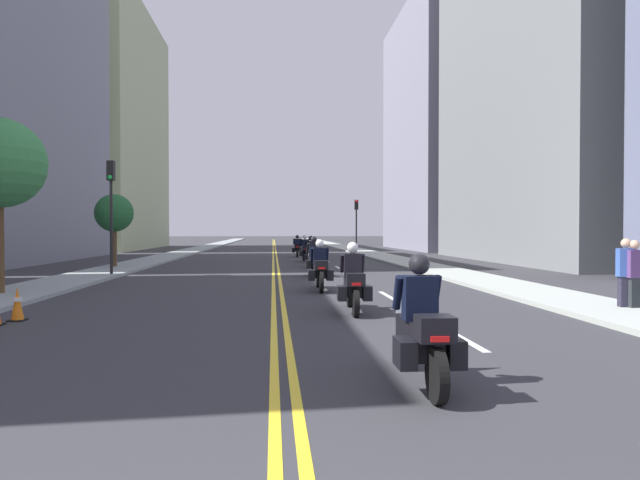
{
  "coord_description": "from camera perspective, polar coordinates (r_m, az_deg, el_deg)",
  "views": [
    {
      "loc": [
        -0.13,
        -1.31,
        1.88
      ],
      "look_at": [
        1.88,
        22.05,
        1.47
      ],
      "focal_mm": 30.68,
      "sensor_mm": 36.0,
      "label": 1
    }
  ],
  "objects": [
    {
      "name": "sidewalk_left",
      "position": [
        49.89,
        -13.4,
        -1.12
      ],
      "size": [
        2.38,
        144.0,
        0.12
      ],
      "primitive_type": "cube",
      "color": "gray",
      "rests_on": "ground"
    },
    {
      "name": "motorcycle_5",
      "position": [
        33.12,
        -1.58,
        -1.09
      ],
      "size": [
        0.78,
        2.16,
        1.62
      ],
      "rotation": [
        0.0,
        0.0,
        0.04
      ],
      "color": "black",
      "rests_on": "ground"
    },
    {
      "name": "building_right_2",
      "position": [
        57.66,
        13.28,
        11.11
      ],
      "size": [
        9.63,
        18.62,
        24.05
      ],
      "color": "gray",
      "rests_on": "ground"
    },
    {
      "name": "pedestrian_0",
      "position": [
        14.44,
        29.29,
        -3.12
      ],
      "size": [
        0.5,
        0.27,
        1.7
      ],
      "rotation": [
        0.0,
        0.0,
        6.13
      ],
      "color": "#252333",
      "rests_on": "ground"
    },
    {
      "name": "motorcycle_3",
      "position": [
        22.46,
        -0.63,
        -2.07
      ],
      "size": [
        0.78,
        2.14,
        1.65
      ],
      "rotation": [
        0.0,
        0.0,
        0.04
      ],
      "color": "black",
      "rests_on": "ground"
    },
    {
      "name": "lane_dashes_white",
      "position": [
        30.55,
        1.26,
        -2.52
      ],
      "size": [
        0.14,
        56.4,
        0.01
      ],
      "color": "silver",
      "rests_on": "ground"
    },
    {
      "name": "motorcycle_2",
      "position": [
        17.07,
        -0.01,
        -3.07
      ],
      "size": [
        0.77,
        2.29,
        1.6
      ],
      "rotation": [
        0.0,
        0.0,
        -0.02
      ],
      "color": "black",
      "rests_on": "ground"
    },
    {
      "name": "sidewalk_right",
      "position": [
        49.93,
        3.86,
        -1.09
      ],
      "size": [
        2.38,
        144.0,
        0.12
      ],
      "primitive_type": "cube",
      "color": "#A1A79E",
      "rests_on": "ground"
    },
    {
      "name": "centreline_yellow_inner",
      "position": [
        49.35,
        -4.91,
        -1.18
      ],
      "size": [
        0.12,
        132.0,
        0.01
      ],
      "primitive_type": "cube",
      "color": "yellow",
      "rests_on": "ground"
    },
    {
      "name": "traffic_light_far",
      "position": [
        45.01,
        3.81,
        2.51
      ],
      "size": [
        0.28,
        0.38,
        4.4
      ],
      "color": "black",
      "rests_on": "ground"
    },
    {
      "name": "traffic_light_near",
      "position": [
        23.83,
        -20.97,
        4.2
      ],
      "size": [
        0.28,
        0.38,
        4.71
      ],
      "color": "black",
      "rests_on": "ground"
    },
    {
      "name": "centreline_yellow_outer",
      "position": [
        49.35,
        -4.63,
        -1.18
      ],
      "size": [
        0.12,
        132.0,
        0.01
      ],
      "primitive_type": "cube",
      "color": "yellow",
      "rests_on": "ground"
    },
    {
      "name": "motorcycle_1",
      "position": [
        12.56,
        3.47,
        -4.61
      ],
      "size": [
        0.78,
        2.26,
        1.62
      ],
      "rotation": [
        0.0,
        0.0,
        -0.06
      ],
      "color": "black",
      "rests_on": "ground"
    },
    {
      "name": "building_right_1",
      "position": [
        37.2,
        21.81,
        17.41
      ],
      "size": [
        6.21,
        19.69,
        24.86
      ],
      "color": "slate",
      "rests_on": "ground"
    },
    {
      "name": "traffic_cone_1",
      "position": [
        13.05,
        -29.03,
        -5.86
      ],
      "size": [
        0.31,
        0.31,
        0.71
      ],
      "color": "black",
      "rests_on": "ground"
    },
    {
      "name": "motorcycle_4",
      "position": [
        28.01,
        -0.94,
        -1.51
      ],
      "size": [
        0.78,
        2.1,
        1.62
      ],
      "rotation": [
        0.0,
        0.0,
        -0.06
      ],
      "color": "black",
      "rests_on": "ground"
    },
    {
      "name": "street_tree_0",
      "position": [
        28.68,
        -20.68,
        2.59
      ],
      "size": [
        1.85,
        1.85,
        3.67
      ],
      "color": "#503B24",
      "rests_on": "ground"
    },
    {
      "name": "motorcycle_0",
      "position": [
        6.78,
        10.53,
        -9.45
      ],
      "size": [
        0.77,
        2.22,
        1.6
      ],
      "rotation": [
        0.0,
        0.0,
        -0.02
      ],
      "color": "black",
      "rests_on": "ground"
    },
    {
      "name": "pedestrian_1",
      "position": [
        14.45,
        29.95,
        -3.19
      ],
      "size": [
        0.49,
        0.25,
        1.66
      ],
      "rotation": [
        0.0,
        0.0,
        0.09
      ],
      "color": "#252A2D",
      "rests_on": "ground"
    },
    {
      "name": "ground_plane",
      "position": [
        49.35,
        -4.77,
        -1.19
      ],
      "size": [
        264.0,
        264.0,
        0.0
      ],
      "primitive_type": "plane",
      "color": "#313135"
    },
    {
      "name": "building_left_2",
      "position": [
        60.33,
        -20.44,
        10.67
      ],
      "size": [
        6.46,
        21.24,
        24.16
      ],
      "color": "#9EAB7D",
      "rests_on": "ground"
    },
    {
      "name": "motorcycle_6",
      "position": [
        39.0,
        -2.38,
        -0.83
      ],
      "size": [
        0.77,
        2.12,
        1.56
      ],
      "rotation": [
        0.0,
        0.0,
        -0.03
      ],
      "color": "black",
      "rests_on": "ground"
    }
  ]
}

